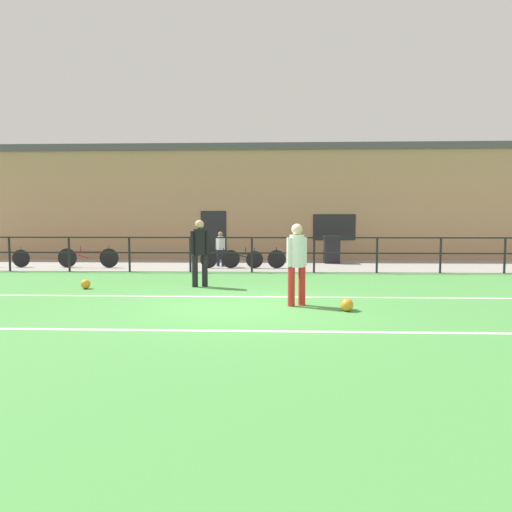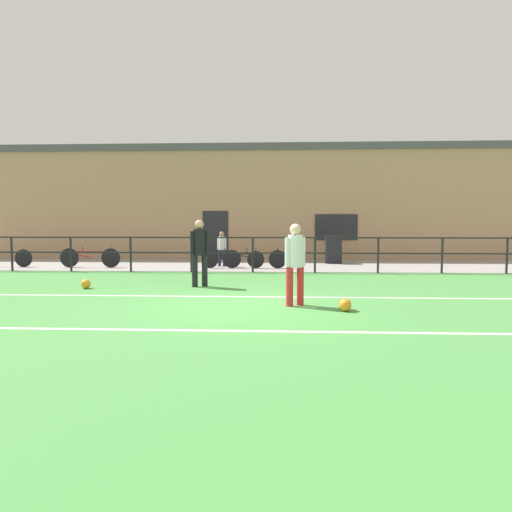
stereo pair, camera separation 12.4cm
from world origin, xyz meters
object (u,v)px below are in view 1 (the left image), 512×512
(spectator_child, at_px, (220,247))
(soccer_ball_spare, at_px, (86,284))
(soccer_ball_match, at_px, (347,305))
(bicycle_parked_3, at_px, (253,259))
(player_goalkeeper, at_px, (200,249))
(player_striker, at_px, (297,259))
(trash_bin_0, at_px, (332,249))
(bicycle_parked_0, at_px, (231,259))
(bicycle_parked_1, at_px, (0,258))
(bicycle_parked_2, at_px, (88,258))

(spectator_child, bearing_deg, soccer_ball_spare, 75.80)
(soccer_ball_match, distance_m, bicycle_parked_3, 7.87)
(player_goalkeeper, bearing_deg, soccer_ball_match, 116.95)
(player_striker, xyz_separation_m, soccer_ball_spare, (-5.04, 2.07, -0.79))
(player_goalkeeper, relative_size, trash_bin_0, 1.57)
(spectator_child, bearing_deg, bicycle_parked_0, 137.23)
(bicycle_parked_1, xyz_separation_m, bicycle_parked_2, (3.20, 0.00, 0.02))
(soccer_ball_match, height_order, bicycle_parked_2, bicycle_parked_2)
(soccer_ball_match, distance_m, bicycle_parked_0, 8.11)
(bicycle_parked_1, relative_size, trash_bin_0, 2.03)
(soccer_ball_match, height_order, bicycle_parked_3, bicycle_parked_3)
(bicycle_parked_3, bearing_deg, bicycle_parked_0, 180.00)
(bicycle_parked_2, distance_m, trash_bin_0, 9.08)
(bicycle_parked_1, distance_m, bicycle_parked_3, 9.07)
(bicycle_parked_0, height_order, trash_bin_0, trash_bin_0)
(soccer_ball_match, distance_m, soccer_ball_spare, 6.48)
(player_goalkeeper, distance_m, soccer_ball_spare, 2.90)
(bicycle_parked_1, height_order, trash_bin_0, trash_bin_0)
(bicycle_parked_2, bearing_deg, player_goalkeeper, -43.89)
(soccer_ball_match, bearing_deg, bicycle_parked_1, 145.66)
(spectator_child, bearing_deg, soccer_ball_match, 122.84)
(soccer_ball_match, relative_size, bicycle_parked_2, 0.11)
(soccer_ball_spare, bearing_deg, soccer_ball_match, -23.58)
(soccer_ball_match, bearing_deg, soccer_ball_spare, 156.42)
(player_goalkeeper, relative_size, bicycle_parked_2, 0.77)
(player_goalkeeper, bearing_deg, bicycle_parked_0, -114.05)
(player_striker, bearing_deg, trash_bin_0, 51.72)
(soccer_ball_match, distance_m, bicycle_parked_1, 13.47)
(soccer_ball_spare, height_order, spectator_child, spectator_child)
(soccer_ball_match, relative_size, trash_bin_0, 0.22)
(soccer_ball_match, bearing_deg, player_goalkeeper, 136.33)
(bicycle_parked_2, bearing_deg, soccer_ball_match, -43.80)
(player_goalkeeper, xyz_separation_m, spectator_child, (-0.08, 5.16, -0.22))
(bicycle_parked_0, bearing_deg, soccer_ball_match, -69.57)
(player_goalkeeper, height_order, bicycle_parked_0, player_goalkeeper)
(soccer_ball_match, distance_m, spectator_child, 8.87)
(player_striker, relative_size, bicycle_parked_0, 0.72)
(player_striker, height_order, spectator_child, player_striker)
(player_goalkeeper, relative_size, bicycle_parked_3, 0.75)
(soccer_ball_spare, height_order, bicycle_parked_1, bicycle_parked_1)
(player_striker, distance_m, soccer_ball_spare, 5.51)
(trash_bin_0, bearing_deg, player_striker, -101.17)
(player_striker, xyz_separation_m, bicycle_parked_0, (-1.93, 7.07, -0.57))
(soccer_ball_spare, distance_m, bicycle_parked_2, 5.39)
(soccer_ball_match, xyz_separation_m, bicycle_parked_0, (-2.83, 7.60, 0.22))
(soccer_ball_spare, relative_size, trash_bin_0, 0.22)
(player_goalkeeper, height_order, spectator_child, player_goalkeeper)
(bicycle_parked_0, xyz_separation_m, bicycle_parked_2, (-5.09, 0.00, 0.04))
(soccer_ball_match, relative_size, spectator_child, 0.19)
(player_striker, relative_size, soccer_ball_match, 6.77)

